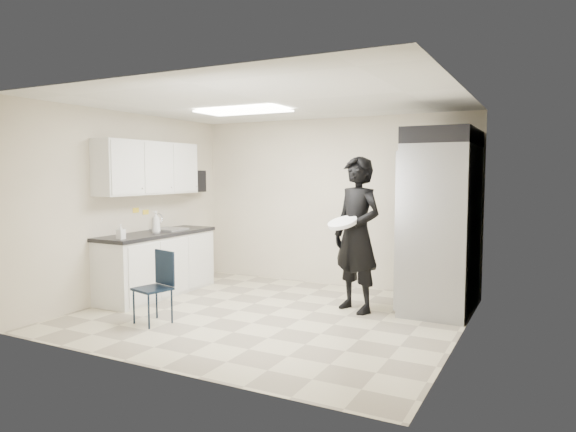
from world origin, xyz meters
The scene contains 21 objects.
floor centered at (0.00, 0.00, 0.00)m, with size 4.50×4.50×0.00m, color beige.
ceiling centered at (0.00, 0.00, 2.60)m, with size 4.50×4.50×0.00m, color silver.
back_wall centered at (0.00, 2.00, 1.30)m, with size 4.50×4.50×0.00m, color beige.
left_wall centered at (-2.25, 0.00, 1.30)m, with size 4.00×4.00×0.00m, color beige.
right_wall centered at (2.25, 0.00, 1.30)m, with size 4.00×4.00×0.00m, color beige.
ceiling_panel centered at (-0.60, 0.40, 2.57)m, with size 1.20×0.60×0.02m, color white.
lower_counter centered at (-1.95, 0.20, 0.43)m, with size 0.60×1.90×0.86m, color silver.
countertop centered at (-1.95, 0.20, 0.89)m, with size 0.64×1.95×0.05m, color black.
sink centered at (-1.93, 0.45, 0.87)m, with size 0.42×0.40×0.14m, color gray.
faucet centered at (-2.13, 0.45, 1.02)m, with size 0.02×0.02×0.24m, color silver.
upper_cabinets centered at (-2.08, 0.20, 1.83)m, with size 0.35×1.80×0.75m, color silver.
towel_dispenser centered at (-2.14, 1.35, 1.62)m, with size 0.22×0.30×0.35m, color black.
notice_sticker_left centered at (-2.24, 0.10, 1.22)m, with size 0.00×0.12×0.07m, color yellow.
notice_sticker_right centered at (-2.24, 0.30, 1.18)m, with size 0.00×0.12×0.07m, color yellow.
commercial_fridge centered at (1.83, 1.27, 1.05)m, with size 0.80×1.35×2.10m, color gray.
fridge_compressor centered at (1.83, 1.27, 2.20)m, with size 0.80×1.35×0.20m, color black.
folding_chair centered at (-1.02, -0.93, 0.41)m, with size 0.36×0.36×0.82m, color black.
man_tuxedo centered at (0.90, 0.69, 0.98)m, with size 0.72×0.48×1.96m, color black.
bucket_lid centered at (0.79, 0.46, 1.14)m, with size 0.37×0.37×0.05m, color white.
soap_bottle_a centered at (-1.86, 0.08, 1.07)m, with size 0.12×0.12×0.31m, color white.
soap_bottle_b centered at (-1.81, -0.62, 1.01)m, with size 0.09×0.09×0.19m, color #A8A9B4.
Camera 1 is at (3.08, -5.42, 1.75)m, focal length 32.00 mm.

